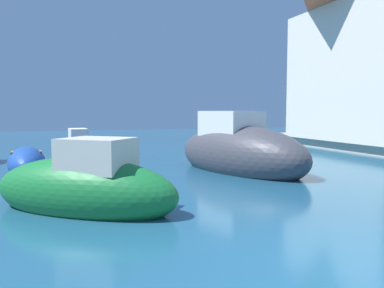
# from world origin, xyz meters

# --- Properties ---
(ground) EXTENTS (80.00, 80.00, 0.00)m
(ground) POSITION_xyz_m (0.00, 0.00, 0.00)
(ground) COLOR #1E5170
(moored_boat_0) EXTENTS (3.99, 6.40, 2.58)m
(moored_boat_0) POSITION_xyz_m (2.10, 8.74, 0.67)
(moored_boat_0) COLOR #3F3F47
(moored_boat_0) RESTS_ON ground
(moored_boat_1) EXTENTS (4.42, 3.95, 1.89)m
(moored_boat_1) POSITION_xyz_m (-3.42, 4.57, 0.48)
(moored_boat_1) COLOR #197233
(moored_boat_1) RESTS_ON ground
(moored_boat_6) EXTENTS (3.52, 1.44, 1.40)m
(moored_boat_6) POSITION_xyz_m (5.88, 15.81, 0.33)
(moored_boat_6) COLOR #197233
(moored_boat_6) RESTS_ON ground
(moored_boat_7) EXTENTS (1.41, 3.09, 1.12)m
(moored_boat_7) POSITION_xyz_m (-5.00, 10.79, 0.31)
(moored_boat_7) COLOR #1E479E
(moored_boat_7) RESTS_ON ground
(moored_boat_8) EXTENTS (1.37, 3.17, 1.54)m
(moored_boat_8) POSITION_xyz_m (-3.10, 15.00, 0.39)
(moored_boat_8) COLOR #B21E1E
(moored_boat_8) RESTS_ON ground
(waterfront_building_annex) EXTENTS (6.94, 8.80, 8.41)m
(waterfront_building_annex) POSITION_xyz_m (13.00, 14.07, 4.77)
(waterfront_building_annex) COLOR silver
(waterfront_building_annex) RESTS_ON quay_promenade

